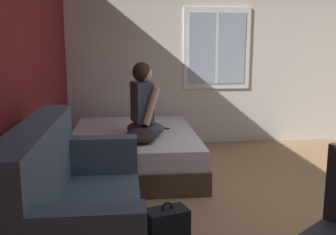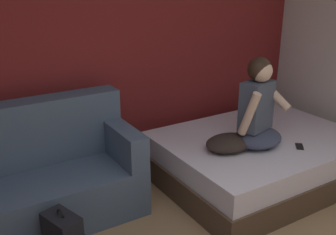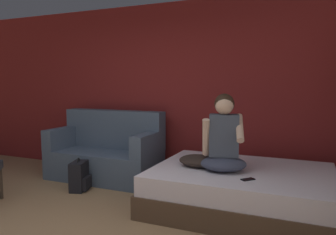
{
  "view_description": "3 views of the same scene",
  "coord_description": "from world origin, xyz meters",
  "px_view_note": "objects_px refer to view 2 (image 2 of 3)",
  "views": [
    {
      "loc": [
        -3.29,
        1.79,
        1.58
      ],
      "look_at": [
        0.52,
        1.39,
        0.84
      ],
      "focal_mm": 42.0,
      "sensor_mm": 36.0,
      "label": 1
    },
    {
      "loc": [
        -1.28,
        -0.99,
        2.08
      ],
      "look_at": [
        0.46,
        1.83,
        0.86
      ],
      "focal_mm": 42.0,
      "sensor_mm": 36.0,
      "label": 2
    },
    {
      "loc": [
        2.2,
        -2.02,
        1.47
      ],
      "look_at": [
        0.66,
        1.56,
        1.06
      ],
      "focal_mm": 35.0,
      "sensor_mm": 36.0,
      "label": 3
    }
  ],
  "objects_px": {
    "person_seated": "(258,111)",
    "bed": "(259,157)",
    "couch": "(39,178)",
    "throw_pillow": "(229,143)",
    "cell_phone": "(299,146)"
  },
  "relations": [
    {
      "from": "person_seated",
      "to": "bed",
      "type": "bearing_deg",
      "value": 32.79
    },
    {
      "from": "bed",
      "to": "couch",
      "type": "xyz_separation_m",
      "value": [
        -2.17,
        0.47,
        0.16
      ]
    },
    {
      "from": "throw_pillow",
      "to": "couch",
      "type": "bearing_deg",
      "value": 161.91
    },
    {
      "from": "throw_pillow",
      "to": "bed",
      "type": "bearing_deg",
      "value": 9.02
    },
    {
      "from": "couch",
      "to": "throw_pillow",
      "type": "distance_m",
      "value": 1.77
    },
    {
      "from": "throw_pillow",
      "to": "cell_phone",
      "type": "xyz_separation_m",
      "value": [
        0.63,
        -0.32,
        -0.07
      ]
    },
    {
      "from": "couch",
      "to": "cell_phone",
      "type": "relative_size",
      "value": 11.83
    },
    {
      "from": "cell_phone",
      "to": "bed",
      "type": "bearing_deg",
      "value": 151.0
    },
    {
      "from": "throw_pillow",
      "to": "cell_phone",
      "type": "distance_m",
      "value": 0.71
    },
    {
      "from": "bed",
      "to": "person_seated",
      "type": "bearing_deg",
      "value": -147.21
    },
    {
      "from": "couch",
      "to": "cell_phone",
      "type": "distance_m",
      "value": 2.46
    },
    {
      "from": "bed",
      "to": "throw_pillow",
      "type": "height_order",
      "value": "throw_pillow"
    },
    {
      "from": "couch",
      "to": "person_seated",
      "type": "relative_size",
      "value": 1.95
    },
    {
      "from": "person_seated",
      "to": "cell_phone",
      "type": "relative_size",
      "value": 6.08
    },
    {
      "from": "couch",
      "to": "throw_pillow",
      "type": "relative_size",
      "value": 3.55
    }
  ]
}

